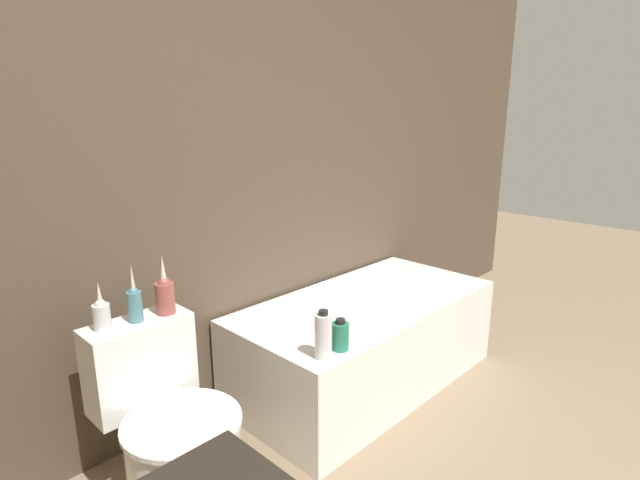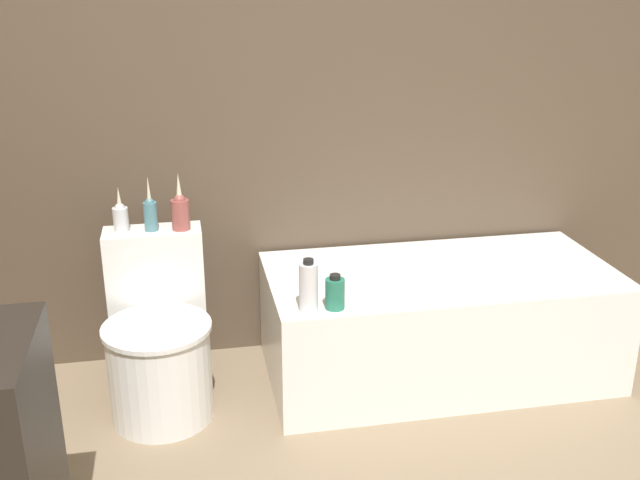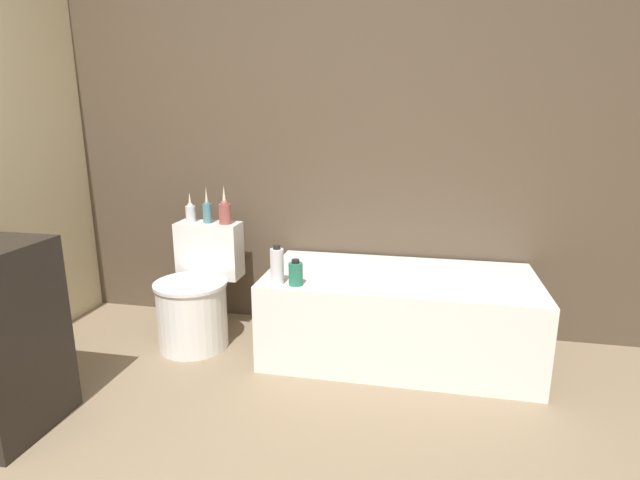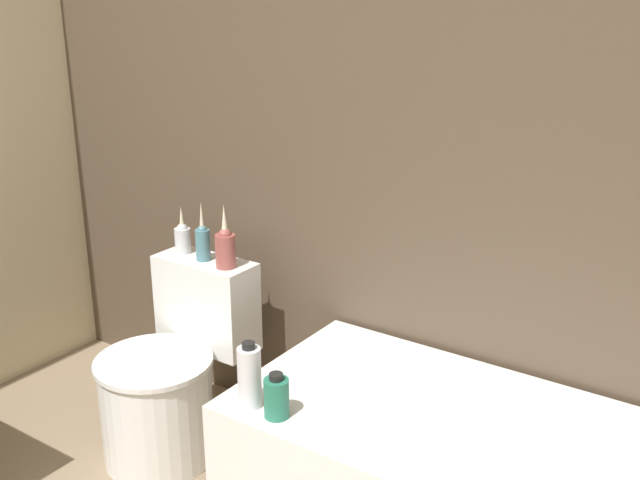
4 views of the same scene
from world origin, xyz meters
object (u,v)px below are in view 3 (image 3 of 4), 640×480
Objects in this scene: toilet at (197,296)px; vase_bronze at (225,211)px; vase_gold at (191,212)px; shampoo_bottle_tall at (277,266)px; shampoo_bottle_short at (296,273)px; vase_silver at (207,211)px; bathtub at (398,315)px.

vase_bronze is at bearing 59.02° from toilet.
shampoo_bottle_tall is at bearing -33.11° from vase_gold.
vase_gold is 0.97m from shampoo_bottle_short.
shampoo_bottle_tall reaches higher than shampoo_bottle_short.
bathtub is at bearing -7.39° from vase_silver.
shampoo_bottle_short is (0.57, -0.44, -0.23)m from vase_bronze.
vase_gold reaches higher than shampoo_bottle_tall.
bathtub is 1.25m from vase_bronze.
vase_gold is at bearing 117.95° from toilet.
shampoo_bottle_tall is at bearing -21.55° from toilet.
shampoo_bottle_short is at bearing -29.80° from vase_gold.
toilet is at bearing -90.00° from vase_silver.
vase_bronze is 0.76m from shampoo_bottle_short.
vase_gold is 0.25m from vase_bronze.
vase_bronze is 0.67m from shampoo_bottle_tall.
vase_gold is 0.82× the size of vase_silver.
vase_bronze is (0.12, 0.21, 0.50)m from toilet.
vase_gold reaches higher than bathtub.
toilet is 0.54m from vase_silver.
shampoo_bottle_short is (0.69, -0.45, -0.23)m from vase_silver.
shampoo_bottle_tall is (0.59, -0.45, -0.19)m from vase_silver.
vase_silver reaches higher than vase_gold.
vase_gold is (-0.12, 0.23, 0.49)m from toilet.
shampoo_bottle_short is at bearing -1.58° from shampoo_bottle_tall.
toilet is 0.78m from shampoo_bottle_short.
toilet is 0.70m from shampoo_bottle_tall.
bathtub is at bearing 24.04° from shampoo_bottle_tall.
vase_silver reaches higher than bathtub.
vase_silver is at bearing 90.00° from toilet.
vase_silver is at bearing 172.61° from bathtub.
bathtub is 6.55× the size of vase_silver.
shampoo_bottle_tall is 1.50× the size of shampoo_bottle_short.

